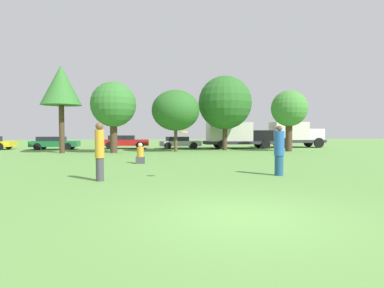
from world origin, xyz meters
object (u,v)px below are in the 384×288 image
object	(u,v)px
person_thrower	(100,151)
tree_3	(225,103)
parked_car_red	(125,141)
delivery_truck_white	(294,134)
frisbee	(184,132)
parked_car_green	(54,143)
person_catcher	(279,150)
delivery_truck_black	(236,135)
parked_car_silver	(179,142)
tree_0	(61,86)
tree_1	(113,105)
bystander_sitting	(140,155)
tree_4	(289,109)
tree_2	(176,110)

from	to	relation	value
person_thrower	tree_3	bearing A→B (deg)	59.16
parked_car_red	delivery_truck_white	distance (m)	17.07
frisbee	parked_car_green	distance (m)	22.04
parked_car_green	delivery_truck_white	distance (m)	23.34
person_catcher	frisbee	bearing A→B (deg)	5.60
tree_3	frisbee	bearing A→B (deg)	-107.76
parked_car_red	delivery_truck_black	world-z (taller)	delivery_truck_black
frisbee	parked_car_silver	distance (m)	19.70
person_thrower	parked_car_green	world-z (taller)	person_thrower
tree_0	parked_car_green	xyz separation A→B (m)	(-2.04, 5.19, -4.45)
tree_3	delivery_truck_black	distance (m)	4.37
parked_car_red	parked_car_silver	distance (m)	5.20
tree_1	tree_3	distance (m)	9.56
tree_0	delivery_truck_white	xyz separation A→B (m)	(21.28, 5.85, -3.66)
person_catcher	tree_3	distance (m)	16.38
person_catcher	parked_car_red	world-z (taller)	person_catcher
delivery_truck_black	tree_0	bearing A→B (deg)	-161.64
person_thrower	delivery_truck_white	world-z (taller)	delivery_truck_white
person_thrower	tree_1	xyz separation A→B (m)	(-1.13, 14.25, 2.65)
tree_1	delivery_truck_white	bearing A→B (deg)	18.87
tree_0	person_thrower	bearing A→B (deg)	-70.84
person_thrower	parked_car_green	distance (m)	20.78
person_catcher	frisbee	world-z (taller)	person_catcher
frisbee	tree_3	world-z (taller)	tree_3
tree_0	parked_car_red	xyz separation A→B (m)	(4.22, 5.76, -4.38)
tree_0	frisbee	bearing A→B (deg)	-61.71
bystander_sitting	tree_3	distance (m)	13.38
delivery_truck_black	tree_1	bearing A→B (deg)	-155.42
tree_3	delivery_truck_black	bearing A→B (deg)	57.48
delivery_truck_white	tree_3	bearing A→B (deg)	-155.60
bystander_sitting	delivery_truck_black	bearing A→B (deg)	57.17
parked_car_red	delivery_truck_white	bearing A→B (deg)	0.26
person_thrower	parked_car_red	xyz separation A→B (m)	(-0.76, 20.11, -0.34)
tree_4	parked_car_silver	xyz separation A→B (m)	(-8.67, 5.14, -2.87)
frisbee	tree_4	size ratio (longest dim) A/B	0.06
tree_4	parked_car_green	world-z (taller)	tree_4
person_catcher	tree_3	xyz separation A→B (m)	(1.64, 15.99, 3.19)
delivery_truck_black	parked_car_silver	bearing A→B (deg)	178.54
person_catcher	tree_2	xyz separation A→B (m)	(-2.79, 14.44, 2.40)
person_catcher	parked_car_green	world-z (taller)	person_catcher
parked_car_silver	delivery_truck_white	world-z (taller)	delivery_truck_white
tree_2	person_catcher	bearing A→B (deg)	-79.05
tree_2	delivery_truck_black	distance (m)	7.88
person_thrower	tree_1	bearing A→B (deg)	89.97
tree_0	tree_1	size ratio (longest dim) A/B	1.22
tree_2	tree_3	world-z (taller)	tree_3
tree_0	tree_4	xyz separation A→B (m)	(18.06, -0.03, -1.59)
delivery_truck_white	bystander_sitting	bearing A→B (deg)	-136.27
tree_2	parked_car_silver	xyz separation A→B (m)	(0.68, 4.51, -2.73)
tree_2	delivery_truck_white	bearing A→B (deg)	22.64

